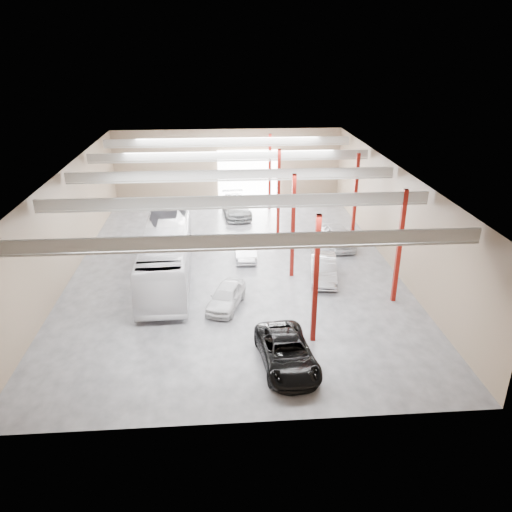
{
  "coord_description": "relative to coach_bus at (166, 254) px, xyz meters",
  "views": [
    {
      "loc": [
        -0.91,
        -32.3,
        14.5
      ],
      "look_at": [
        1.27,
        -3.61,
        2.2
      ],
      "focal_mm": 35.0,
      "sensor_mm": 36.0,
      "label": 1
    }
  ],
  "objects": [
    {
      "name": "car_right_far",
      "position": [
        12.6,
        4.77,
        -0.97
      ],
      "size": [
        2.15,
        4.7,
        1.56
      ],
      "primitive_type": "imported",
      "rotation": [
        0.0,
        0.0,
        0.07
      ],
      "color": "silver",
      "rests_on": "ground"
    },
    {
      "name": "depot_shell",
      "position": [
        4.63,
        2.26,
        3.22
      ],
      "size": [
        22.12,
        32.12,
        7.06
      ],
      "color": "#46464B",
      "rests_on": "ground"
    },
    {
      "name": "car_row_a",
      "position": [
        3.81,
        -4.22,
        -1.07
      ],
      "size": [
        2.81,
        4.33,
        1.37
      ],
      "primitive_type": "imported",
      "rotation": [
        0.0,
        0.0,
        -0.32
      ],
      "color": "silver",
      "rests_on": "ground"
    },
    {
      "name": "car_row_b",
      "position": [
        5.36,
        3.28,
        -1.05
      ],
      "size": [
        1.5,
        4.3,
        1.42
      ],
      "primitive_type": "imported",
      "rotation": [
        0.0,
        0.0,
        -0.0
      ],
      "color": "silver",
      "rests_on": "ground"
    },
    {
      "name": "coach_bus",
      "position": [
        0.0,
        0.0,
        0.0
      ],
      "size": [
        3.28,
        12.68,
        3.51
      ],
      "primitive_type": "imported",
      "rotation": [
        0.0,
        0.0,
        0.03
      ],
      "color": "silver",
      "rests_on": "ground"
    },
    {
      "name": "car_row_c",
      "position": [
        5.08,
        13.0,
        -0.92
      ],
      "size": [
        2.83,
        5.95,
        1.67
      ],
      "primitive_type": "imported",
      "rotation": [
        0.0,
        0.0,
        0.09
      ],
      "color": "gray",
      "rests_on": "ground"
    },
    {
      "name": "black_sedan",
      "position": [
        6.61,
        -10.37,
        -1.02
      ],
      "size": [
        2.97,
        5.54,
        1.48
      ],
      "primitive_type": "imported",
      "rotation": [
        0.0,
        0.0,
        0.1
      ],
      "color": "black",
      "rests_on": "ground"
    },
    {
      "name": "car_right_near",
      "position": [
        10.31,
        -0.9,
        -0.99
      ],
      "size": [
        2.33,
        4.86,
        1.54
      ],
      "primitive_type": "imported",
      "rotation": [
        0.0,
        0.0,
        -0.16
      ],
      "color": "silver",
      "rests_on": "ground"
    }
  ]
}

